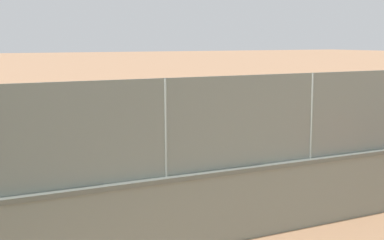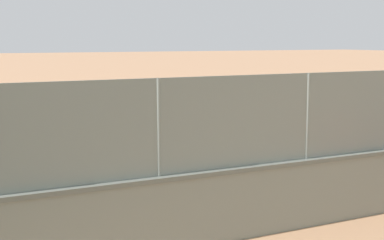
{
  "view_description": "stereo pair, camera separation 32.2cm",
  "coord_description": "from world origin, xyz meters",
  "px_view_note": "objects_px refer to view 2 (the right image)",
  "views": [
    {
      "loc": [
        4.27,
        17.7,
        3.56
      ],
      "look_at": [
        -2.28,
        5.33,
        1.47
      ],
      "focal_mm": 50.65,
      "sensor_mm": 36.0,
      "label": 1
    },
    {
      "loc": [
        3.98,
        17.85,
        3.56
      ],
      "look_at": [
        -2.28,
        5.33,
        1.47
      ],
      "focal_mm": 50.65,
      "sensor_mm": 36.0,
      "label": 2
    }
  ],
  "objects_px": {
    "player_baseline_waiting": "(149,138)",
    "player_near_wall_returning": "(139,114)",
    "sports_ball": "(127,130)",
    "spare_ball_by_wall": "(241,205)"
  },
  "relations": [
    {
      "from": "player_baseline_waiting",
      "to": "player_near_wall_returning",
      "type": "bearing_deg",
      "value": -107.89
    },
    {
      "from": "player_near_wall_returning",
      "to": "player_baseline_waiting",
      "type": "bearing_deg",
      "value": 72.11
    },
    {
      "from": "player_baseline_waiting",
      "to": "player_near_wall_returning",
      "type": "relative_size",
      "value": 1.01
    },
    {
      "from": "player_baseline_waiting",
      "to": "player_near_wall_returning",
      "type": "distance_m",
      "value": 4.94
    },
    {
      "from": "sports_ball",
      "to": "player_near_wall_returning",
      "type": "bearing_deg",
      "value": -112.99
    },
    {
      "from": "player_baseline_waiting",
      "to": "sports_ball",
      "type": "height_order",
      "value": "sports_ball"
    },
    {
      "from": "player_baseline_waiting",
      "to": "spare_ball_by_wall",
      "type": "height_order",
      "value": "player_baseline_waiting"
    },
    {
      "from": "player_baseline_waiting",
      "to": "player_near_wall_returning",
      "type": "height_order",
      "value": "player_baseline_waiting"
    },
    {
      "from": "sports_ball",
      "to": "player_baseline_waiting",
      "type": "bearing_deg",
      "value": -121.73
    },
    {
      "from": "player_near_wall_returning",
      "to": "spare_ball_by_wall",
      "type": "bearing_deg",
      "value": 83.12
    }
  ]
}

